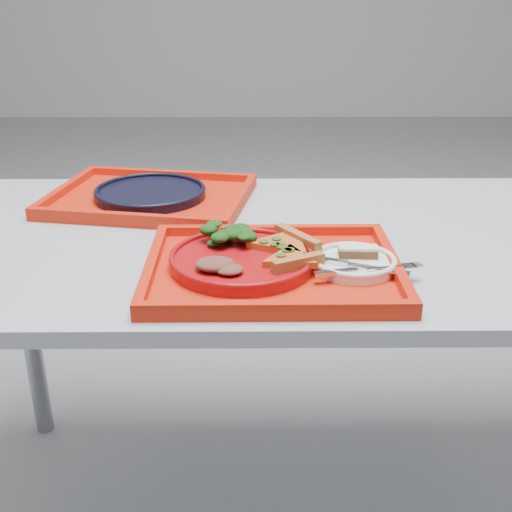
# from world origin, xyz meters

# --- Properties ---
(ground) EXTENTS (10.00, 10.00, 0.00)m
(ground) POSITION_xyz_m (0.00, 0.00, 0.00)
(ground) COLOR #94959C
(ground) RESTS_ON ground
(table) EXTENTS (1.60, 0.80, 0.75)m
(table) POSITION_xyz_m (0.00, 0.00, 0.68)
(table) COLOR #99A2AC
(table) RESTS_ON ground
(tray_main) EXTENTS (0.45, 0.35, 0.01)m
(tray_main) POSITION_xyz_m (-0.06, -0.20, 0.76)
(tray_main) COLOR red
(tray_main) RESTS_ON table
(tray_far) EXTENTS (0.51, 0.42, 0.01)m
(tray_far) POSITION_xyz_m (-0.34, 0.21, 0.76)
(tray_far) COLOR red
(tray_far) RESTS_ON table
(dinner_plate) EXTENTS (0.26, 0.26, 0.02)m
(dinner_plate) POSITION_xyz_m (-0.12, -0.19, 0.77)
(dinner_plate) COLOR #A40A0F
(dinner_plate) RESTS_ON tray_main
(side_plate) EXTENTS (0.15, 0.15, 0.01)m
(side_plate) POSITION_xyz_m (0.08, -0.20, 0.77)
(side_plate) COLOR white
(side_plate) RESTS_ON tray_main
(navy_plate) EXTENTS (0.26, 0.26, 0.02)m
(navy_plate) POSITION_xyz_m (-0.34, 0.21, 0.77)
(navy_plate) COLOR black
(navy_plate) RESTS_ON tray_far
(pizza_slice_a) EXTENTS (0.14, 0.14, 0.02)m
(pizza_slice_a) POSITION_xyz_m (-0.03, -0.21, 0.79)
(pizza_slice_a) COLOR orange
(pizza_slice_a) RESTS_ON dinner_plate
(pizza_slice_b) EXTENTS (0.18, 0.18, 0.02)m
(pizza_slice_b) POSITION_xyz_m (-0.04, -0.14, 0.79)
(pizza_slice_b) COLOR orange
(pizza_slice_b) RESTS_ON dinner_plate
(salad_heap) EXTENTS (0.09, 0.08, 0.04)m
(salad_heap) POSITION_xyz_m (-0.15, -0.11, 0.80)
(salad_heap) COLOR black
(salad_heap) RESTS_ON dinner_plate
(meat_portion) EXTENTS (0.07, 0.05, 0.02)m
(meat_portion) POSITION_xyz_m (-0.16, -0.24, 0.79)
(meat_portion) COLOR brown
(meat_portion) RESTS_ON dinner_plate
(dessert_bar) EXTENTS (0.07, 0.03, 0.02)m
(dessert_bar) POSITION_xyz_m (0.09, -0.18, 0.79)
(dessert_bar) COLOR #4E321A
(dessert_bar) RESTS_ON side_plate
(knife) EXTENTS (0.18, 0.08, 0.01)m
(knife) POSITION_xyz_m (0.08, -0.22, 0.78)
(knife) COLOR silver
(knife) RESTS_ON side_plate
(fork) EXTENTS (0.19, 0.06, 0.01)m
(fork) POSITION_xyz_m (0.09, -0.24, 0.78)
(fork) COLOR silver
(fork) RESTS_ON side_plate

